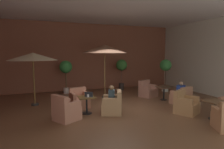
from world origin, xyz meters
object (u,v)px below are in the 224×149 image
Objects in this scene: patio_umbrella_center_beige at (105,49)px; potted_tree_mid_left at (122,68)px; armchair_front_right_east at (186,105)px; patron_by_window at (181,89)px; cafe_table_mid_center at (164,90)px; patron_blue_shirt at (112,95)px; armchair_mid_center_north at (181,98)px; armchair_mid_center_east at (148,91)px; potted_tree_mid_right at (66,69)px; cafe_table_front_left at (87,101)px; patio_umbrella_tall_red at (33,57)px; cafe_table_front_right at (215,105)px; potted_tree_left_corner at (166,68)px; armchair_front_left_south at (113,105)px; armchair_front_left_east at (66,111)px; iced_drink_cup at (88,96)px; open_laptop at (89,95)px; armchair_front_left_north at (79,100)px.

patio_umbrella_center_beige reaches higher than potted_tree_mid_left.
armchair_front_right_east is 1.78× the size of patron_by_window.
patron_blue_shirt reaches higher than cafe_table_mid_center.
armchair_mid_center_north is 0.90× the size of armchair_mid_center_east.
patron_by_window is (4.50, -4.26, -0.71)m from potted_tree_mid_right.
patron_by_window is (0.76, 1.19, 0.36)m from armchair_front_right_east.
patron_by_window is (3.42, 0.21, -0.04)m from patron_blue_shirt.
cafe_table_front_left is at bearing -87.22° from potted_tree_mid_right.
patio_umbrella_tall_red is at bearing 160.80° from patron_by_window.
cafe_table_front_right is 5.11m from potted_tree_left_corner.
patron_by_window reaches higher than armchair_front_left_south.
cafe_table_front_left is 1.00m from armchair_front_left_south.
potted_tree_left_corner reaches higher than cafe_table_front_left.
armchair_front_left_east is at bearing -176.36° from armchair_mid_center_north.
armchair_front_left_south is 4.08m from patio_umbrella_tall_red.
patron_by_window is (0.30, 2.09, 0.18)m from cafe_table_front_right.
potted_tree_mid_left is at bearing 149.78° from potted_tree_left_corner.
patron_by_window is at bearing -0.73° from iced_drink_cup.
cafe_table_mid_center is at bearing -11.65° from patio_umbrella_tall_red.
potted_tree_left_corner is 6.00m from open_laptop.
armchair_front_left_south is 8.74× the size of iced_drink_cup.
armchair_mid_center_north is at bearing -43.66° from potted_tree_mid_right.
potted_tree_left_corner is 2.64m from potted_tree_mid_left.
armchair_mid_center_east reaches higher than armchair_front_left_north.
cafe_table_front_left is at bearing -84.87° from armchair_front_left_north.
potted_tree_mid_right is at bearing 104.01° from armchair_front_left_south.
open_laptop is (0.05, 0.06, -0.00)m from iced_drink_cup.
cafe_table_front_left is 0.35× the size of potted_tree_mid_right.
armchair_front_right_east is at bearing -20.27° from armchair_front_left_south.
cafe_table_front_left is 0.66× the size of armchair_mid_center_east.
armchair_mid_center_east is 2.21m from potted_tree_left_corner.
patio_umbrella_tall_red reaches higher than armchair_front_left_east.
armchair_mid_center_north is (4.40, -1.17, -0.00)m from armchair_front_left_north.
patio_umbrella_tall_red is at bearing 139.42° from patron_blue_shirt.
patio_umbrella_tall_red is (-1.78, 1.01, 1.83)m from armchair_front_left_north.
open_laptop is at bearing -23.52° from cafe_table_front_left.
potted_tree_mid_right is at bearing 92.04° from armchair_front_left_north.
armchair_front_left_north is 3.86m from armchair_mid_center_east.
cafe_table_front_right is at bearing -31.25° from armchair_front_left_south.
open_laptop is (-0.84, 0.33, 0.37)m from armchair_front_left_south.
cafe_table_mid_center is at bearing 75.99° from armchair_front_right_east.
armchair_front_left_north is 5.22m from cafe_table_front_right.
cafe_table_front_left is 0.28× the size of patio_umbrella_tall_red.
patron_by_window is 4.22m from open_laptop.
patron_by_window reaches higher than cafe_table_front_left.
iced_drink_cup is (-3.50, 1.24, 0.39)m from armchair_front_right_east.
patio_umbrella_center_beige is (-2.52, 4.46, 2.00)m from cafe_table_front_right.
iced_drink_cup is at bearing -153.69° from potted_tree_left_corner.
armchair_front_left_south is (0.92, -0.37, -0.14)m from cafe_table_front_left.
armchair_front_left_south reaches higher than armchair_mid_center_east.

